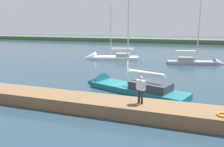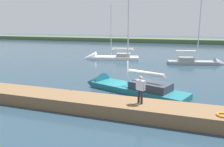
{
  "view_description": "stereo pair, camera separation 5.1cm",
  "coord_description": "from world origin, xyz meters",
  "px_view_note": "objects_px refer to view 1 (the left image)",
  "views": [
    {
      "loc": [
        -4.45,
        17.36,
        5.35
      ],
      "look_at": [
        1.67,
        -0.45,
        1.28
      ],
      "focal_mm": 36.24,
      "sensor_mm": 36.0,
      "label": 1
    },
    {
      "loc": [
        -4.5,
        17.34,
        5.35
      ],
      "look_at": [
        1.67,
        -0.45,
        1.28
      ],
      "focal_mm": 36.24,
      "sensor_mm": 36.0,
      "label": 2
    }
  ],
  "objects_px": {
    "person_on_dock": "(141,88)",
    "sailboat_outer_mooring": "(123,88)",
    "sailboat_near_dock": "(200,63)",
    "life_ring_buoy": "(223,115)",
    "sailboat_inner_slip": "(105,58)"
  },
  "relations": [
    {
      "from": "sailboat_near_dock",
      "to": "person_on_dock",
      "type": "xyz_separation_m",
      "value": [
        4.08,
        20.48,
        1.53
      ]
    },
    {
      "from": "sailboat_near_dock",
      "to": "sailboat_outer_mooring",
      "type": "bearing_deg",
      "value": -127.38
    },
    {
      "from": "sailboat_inner_slip",
      "to": "person_on_dock",
      "type": "xyz_separation_m",
      "value": [
        -10.07,
        20.75,
        1.62
      ]
    },
    {
      "from": "life_ring_buoy",
      "to": "sailboat_near_dock",
      "type": "distance_m",
      "value": 20.92
    },
    {
      "from": "sailboat_inner_slip",
      "to": "person_on_dock",
      "type": "height_order",
      "value": "sailboat_inner_slip"
    },
    {
      "from": "sailboat_near_dock",
      "to": "life_ring_buoy",
      "type": "bearing_deg",
      "value": -103.29
    },
    {
      "from": "life_ring_buoy",
      "to": "sailboat_outer_mooring",
      "type": "bearing_deg",
      "value": -38.3
    },
    {
      "from": "sailboat_outer_mooring",
      "to": "life_ring_buoy",
      "type": "bearing_deg",
      "value": 161.21
    },
    {
      "from": "life_ring_buoy",
      "to": "sailboat_outer_mooring",
      "type": "relative_size",
      "value": 0.06
    },
    {
      "from": "sailboat_outer_mooring",
      "to": "person_on_dock",
      "type": "relative_size",
      "value": 7.03
    },
    {
      "from": "person_on_dock",
      "to": "sailboat_outer_mooring",
      "type": "bearing_deg",
      "value": 46.31
    },
    {
      "from": "sailboat_near_dock",
      "to": "person_on_dock",
      "type": "relative_size",
      "value": 5.95
    },
    {
      "from": "sailboat_inner_slip",
      "to": "sailboat_outer_mooring",
      "type": "bearing_deg",
      "value": 102.62
    },
    {
      "from": "life_ring_buoy",
      "to": "sailboat_inner_slip",
      "type": "distance_m",
      "value": 25.65
    },
    {
      "from": "life_ring_buoy",
      "to": "person_on_dock",
      "type": "distance_m",
      "value": 4.52
    }
  ]
}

